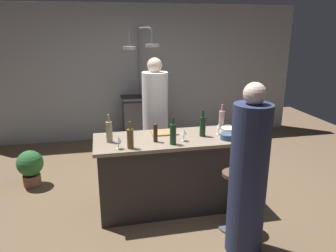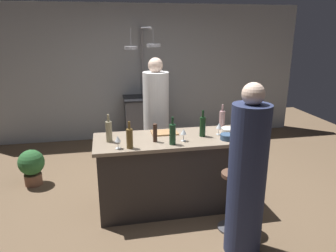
% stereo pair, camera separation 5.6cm
% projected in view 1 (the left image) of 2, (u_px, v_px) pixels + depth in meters
% --- Properties ---
extents(ground_plane, '(9.00, 9.00, 0.00)m').
position_uv_depth(ground_plane, '(170.00, 205.00, 4.05)').
color(ground_plane, brown).
extents(back_wall, '(6.40, 0.16, 2.60)m').
position_uv_depth(back_wall, '(140.00, 73.00, 6.34)').
color(back_wall, '#9EA3A8').
rests_on(back_wall, ground_plane).
extents(kitchen_island, '(1.80, 0.72, 0.90)m').
position_uv_depth(kitchen_island, '(171.00, 172.00, 3.91)').
color(kitchen_island, '#332D2B').
rests_on(kitchen_island, ground_plane).
extents(stove_range, '(0.80, 0.64, 0.89)m').
position_uv_depth(stove_range, '(143.00, 120.00, 6.21)').
color(stove_range, '#47474C').
rests_on(stove_range, ground_plane).
extents(chef, '(0.37, 0.37, 1.75)m').
position_uv_depth(chef, '(155.00, 123.00, 4.70)').
color(chef, white).
rests_on(chef, ground_plane).
extents(bar_stool_right, '(0.28, 0.28, 0.68)m').
position_uv_depth(bar_stool_right, '(233.00, 198.00, 3.47)').
color(bar_stool_right, '#4C4C51').
rests_on(bar_stool_right, ground_plane).
extents(guest_right, '(0.36, 0.36, 1.69)m').
position_uv_depth(guest_right, '(248.00, 178.00, 3.02)').
color(guest_right, '#262D4C').
rests_on(guest_right, ground_plane).
extents(overhead_pot_rack, '(0.56, 1.29, 2.17)m').
position_uv_depth(overhead_pot_rack, '(142.00, 62.00, 5.56)').
color(overhead_pot_rack, gray).
rests_on(overhead_pot_rack, ground_plane).
extents(potted_plant, '(0.36, 0.36, 0.52)m').
position_uv_depth(potted_plant, '(30.00, 166.00, 4.47)').
color(potted_plant, brown).
rests_on(potted_plant, ground_plane).
extents(cutting_board, '(0.32, 0.22, 0.02)m').
position_uv_depth(cutting_board, '(164.00, 133.00, 3.94)').
color(cutting_board, '#997047').
rests_on(cutting_board, kitchen_island).
extents(pepper_mill, '(0.05, 0.05, 0.21)m').
position_uv_depth(pepper_mill, '(155.00, 133.00, 3.62)').
color(pepper_mill, '#382319').
rests_on(pepper_mill, kitchen_island).
extents(wine_bottle_white, '(0.07, 0.07, 0.32)m').
position_uv_depth(wine_bottle_white, '(109.00, 131.00, 3.61)').
color(wine_bottle_white, gray).
rests_on(wine_bottle_white, kitchen_island).
extents(wine_bottle_red, '(0.07, 0.07, 0.32)m').
position_uv_depth(wine_bottle_red, '(203.00, 126.00, 3.81)').
color(wine_bottle_red, '#143319').
rests_on(wine_bottle_red, kitchen_island).
extents(wine_bottle_green, '(0.07, 0.07, 0.32)m').
position_uv_depth(wine_bottle_green, '(173.00, 134.00, 3.54)').
color(wine_bottle_green, '#193D23').
rests_on(wine_bottle_green, kitchen_island).
extents(wine_bottle_amber, '(0.07, 0.07, 0.30)m').
position_uv_depth(wine_bottle_amber, '(130.00, 138.00, 3.42)').
color(wine_bottle_amber, brown).
rests_on(wine_bottle_amber, kitchen_island).
extents(wine_bottle_rose, '(0.07, 0.07, 0.32)m').
position_uv_depth(wine_bottle_rose, '(222.00, 120.00, 4.08)').
color(wine_bottle_rose, '#B78C8E').
rests_on(wine_bottle_rose, kitchen_island).
extents(wine_glass_near_left_guest, '(0.07, 0.07, 0.15)m').
position_uv_depth(wine_glass_near_left_guest, '(184.00, 132.00, 3.65)').
color(wine_glass_near_left_guest, silver).
rests_on(wine_glass_near_left_guest, kitchen_island).
extents(wine_glass_near_right_guest, '(0.07, 0.07, 0.15)m').
position_uv_depth(wine_glass_near_right_guest, '(118.00, 140.00, 3.40)').
color(wine_glass_near_right_guest, silver).
rests_on(wine_glass_near_right_guest, kitchen_island).
extents(wine_glass_by_chef, '(0.07, 0.07, 0.15)m').
position_uv_depth(wine_glass_by_chef, '(219.00, 126.00, 3.87)').
color(wine_glass_by_chef, silver).
rests_on(wine_glass_by_chef, kitchen_island).
extents(mixing_bowl_ceramic, '(0.19, 0.19, 0.06)m').
position_uv_depth(mixing_bowl_ceramic, '(228.00, 130.00, 3.96)').
color(mixing_bowl_ceramic, silver).
rests_on(mixing_bowl_ceramic, kitchen_island).
extents(mixing_bowl_blue, '(0.16, 0.16, 0.06)m').
position_uv_depth(mixing_bowl_blue, '(227.00, 137.00, 3.72)').
color(mixing_bowl_blue, '#334C6B').
rests_on(mixing_bowl_blue, kitchen_island).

